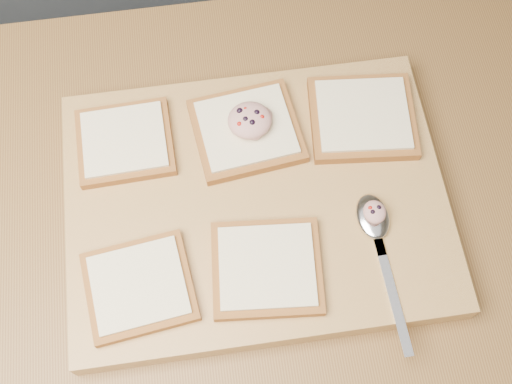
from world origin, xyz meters
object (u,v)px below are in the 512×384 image
(bread_far_center, at_px, (246,130))
(tuna_salad_dollop, at_px, (250,120))
(spoon, at_px, (375,228))
(cutting_board, at_px, (256,203))

(bread_far_center, xyz_separation_m, tuna_salad_dollop, (0.00, 0.00, 0.02))
(spoon, bearing_deg, cutting_board, 155.26)
(tuna_salad_dollop, bearing_deg, spoon, -49.54)
(spoon, bearing_deg, bread_far_center, 131.67)
(cutting_board, relative_size, spoon, 2.36)
(cutting_board, distance_m, bread_far_center, 0.09)
(tuna_salad_dollop, xyz_separation_m, spoon, (0.13, -0.15, -0.03))
(bread_far_center, height_order, spoon, bread_far_center)
(spoon, bearing_deg, tuna_salad_dollop, 130.46)
(bread_far_center, height_order, tuna_salad_dollop, tuna_salad_dollop)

